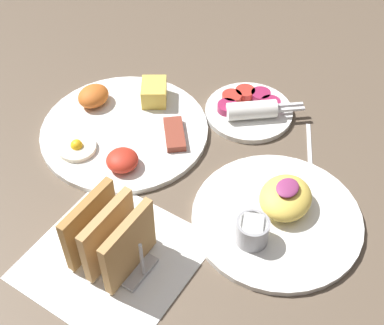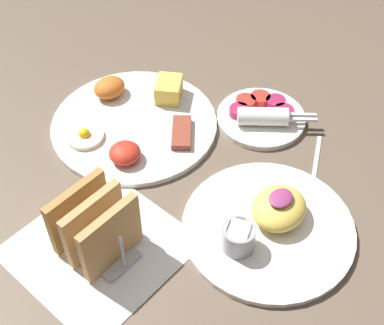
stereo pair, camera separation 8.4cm
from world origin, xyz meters
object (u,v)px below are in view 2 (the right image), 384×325
object	(u,v)px
plate_condiments	(262,115)
plate_foreground	(268,223)
toast_rack	(95,226)
plate_breakfast	(134,120)

from	to	relation	value
plate_condiments	plate_foreground	distance (m)	0.24
plate_foreground	toast_rack	xyz separation A→B (m)	(-0.19, 0.16, 0.04)
plate_breakfast	plate_foreground	distance (m)	0.31
plate_condiments	plate_foreground	bearing A→B (deg)	-141.67
plate_breakfast	plate_foreground	size ratio (longest dim) A/B	1.14
plate_breakfast	plate_condiments	bearing A→B (deg)	-45.56
plate_breakfast	plate_foreground	bearing A→B (deg)	-95.53
plate_condiments	toast_rack	size ratio (longest dim) A/B	1.46
plate_condiments	toast_rack	bearing A→B (deg)	177.93
plate_breakfast	toast_rack	distance (m)	0.27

